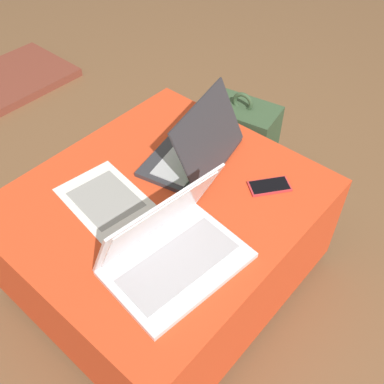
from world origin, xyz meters
TOP-DOWN VIEW (x-y plane):
  - ground_plane at (0.00, 0.00)m, footprint 14.00×14.00m
  - ottoman at (0.00, 0.00)m, footprint 0.92×0.83m
  - laptop_near at (-0.16, -0.19)m, footprint 0.40×0.30m
  - laptop_far at (0.20, 0.03)m, footprint 0.38×0.30m
  - cell_phone at (0.26, -0.23)m, footprint 0.14×0.13m
  - backpack at (0.57, 0.10)m, footprint 0.26×0.31m
  - paper_sheet at (-0.12, 0.12)m, footprint 0.25×0.32m

SIDE VIEW (x-z plane):
  - ground_plane at x=0.00m, z-range 0.00..0.00m
  - backpack at x=0.57m, z-range -0.04..0.45m
  - ottoman at x=0.00m, z-range 0.00..0.43m
  - paper_sheet at x=-0.12m, z-range 0.43..0.43m
  - cell_phone at x=0.26m, z-range 0.43..0.44m
  - laptop_far at x=0.20m, z-range 0.36..0.59m
  - laptop_near at x=-0.16m, z-range 0.35..0.60m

